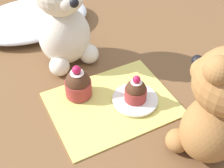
{
  "coord_description": "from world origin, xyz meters",
  "views": [
    {
      "loc": [
        -0.19,
        -0.38,
        0.46
      ],
      "look_at": [
        0.0,
        0.0,
        0.06
      ],
      "focal_mm": 50.0,
      "sensor_mm": 36.0,
      "label": 1
    }
  ],
  "objects_px": {
    "cupcake_near_cream_bear": "(78,84)",
    "saucer_plate": "(135,99)",
    "teddy_bear_tan": "(217,108)",
    "cupcake_near_tan_bear": "(136,91)",
    "teddy_bear_cream": "(63,19)"
  },
  "relations": [
    {
      "from": "teddy_bear_tan",
      "to": "saucer_plate",
      "type": "xyz_separation_m",
      "value": [
        -0.05,
        0.15,
        -0.1
      ]
    },
    {
      "from": "cupcake_near_cream_bear",
      "to": "cupcake_near_tan_bear",
      "type": "relative_size",
      "value": 1.23
    },
    {
      "from": "cupcake_near_tan_bear",
      "to": "saucer_plate",
      "type": "bearing_deg",
      "value": 26.57
    },
    {
      "from": "saucer_plate",
      "to": "cupcake_near_tan_bear",
      "type": "relative_size",
      "value": 1.55
    },
    {
      "from": "cupcake_near_cream_bear",
      "to": "saucer_plate",
      "type": "relative_size",
      "value": 0.8
    },
    {
      "from": "cupcake_near_cream_bear",
      "to": "saucer_plate",
      "type": "bearing_deg",
      "value": -36.34
    },
    {
      "from": "teddy_bear_tan",
      "to": "cupcake_near_cream_bear",
      "type": "height_order",
      "value": "teddy_bear_tan"
    },
    {
      "from": "saucer_plate",
      "to": "teddy_bear_cream",
      "type": "bearing_deg",
      "value": 110.51
    },
    {
      "from": "saucer_plate",
      "to": "cupcake_near_cream_bear",
      "type": "bearing_deg",
      "value": 143.66
    },
    {
      "from": "cupcake_near_cream_bear",
      "to": "teddy_bear_tan",
      "type": "bearing_deg",
      "value": -57.3
    },
    {
      "from": "teddy_bear_cream",
      "to": "teddy_bear_tan",
      "type": "relative_size",
      "value": 1.04
    },
    {
      "from": "saucer_plate",
      "to": "cupcake_near_tan_bear",
      "type": "bearing_deg",
      "value": -153.43
    },
    {
      "from": "cupcake_near_cream_bear",
      "to": "saucer_plate",
      "type": "height_order",
      "value": "cupcake_near_cream_bear"
    },
    {
      "from": "teddy_bear_cream",
      "to": "saucer_plate",
      "type": "distance_m",
      "value": 0.23
    },
    {
      "from": "teddy_bear_tan",
      "to": "saucer_plate",
      "type": "distance_m",
      "value": 0.19
    }
  ]
}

